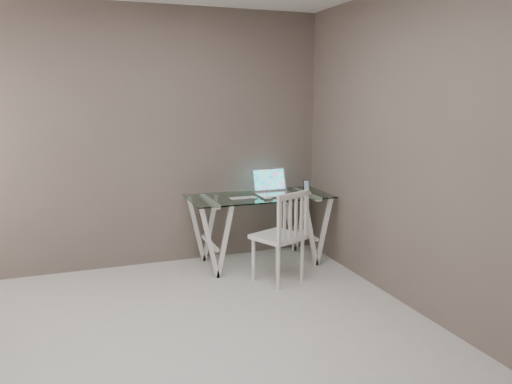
# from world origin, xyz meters

# --- Properties ---
(room) EXTENTS (4.50, 4.52, 2.71)m
(room) POSITION_xyz_m (-0.06, 0.02, 1.72)
(room) COLOR beige
(room) RESTS_ON ground
(desk) EXTENTS (1.50, 0.70, 0.75)m
(desk) POSITION_xyz_m (1.19, 1.85, 0.38)
(desk) COLOR silver
(desk) RESTS_ON ground
(chair) EXTENTS (0.55, 0.55, 0.91)m
(chair) POSITION_xyz_m (1.20, 1.22, 0.50)
(chair) COLOR silver
(chair) RESTS_ON ground
(laptop) EXTENTS (0.39, 0.36, 0.27)m
(laptop) POSITION_xyz_m (1.36, 1.90, 0.81)
(laptop) COLOR silver
(laptop) RESTS_ON desk
(keyboard) EXTENTS (0.29, 0.12, 0.01)m
(keyboard) POSITION_xyz_m (0.98, 1.77, 0.75)
(keyboard) COLOR silver
(keyboard) RESTS_ON desk
(mouse) EXTENTS (0.10, 0.06, 0.03)m
(mouse) POSITION_xyz_m (1.21, 1.64, 0.76)
(mouse) COLOR silver
(mouse) RESTS_ON desk
(phone_dock) EXTENTS (0.08, 0.08, 0.14)m
(phone_dock) POSITION_xyz_m (1.73, 1.83, 0.78)
(phone_dock) COLOR white
(phone_dock) RESTS_ON desk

